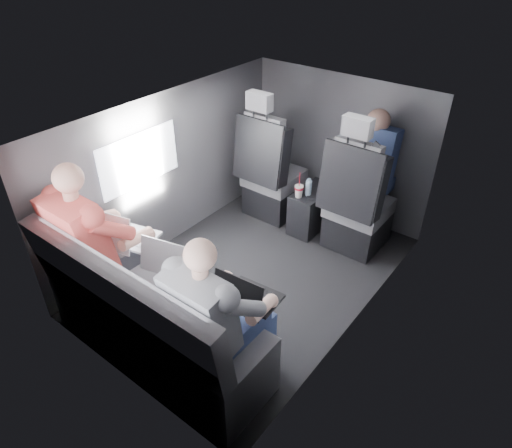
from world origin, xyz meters
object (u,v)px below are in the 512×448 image
Objects in this scene: laptop_white at (122,235)px; passenger_rear_left at (99,242)px; front_seat_left at (270,178)px; laptop_silver at (176,260)px; rear_bench at (152,323)px; passenger_rear_right at (219,315)px; front_seat_right at (356,208)px; center_console at (312,209)px; soda_cup at (299,191)px; passenger_front_right at (372,160)px; water_bottle at (309,188)px; laptop_black at (247,296)px.

laptop_white is 0.16m from passenger_rear_left.
laptop_silver is (0.43, -1.62, 0.23)m from front_seat_left.
rear_bench is 4.17× the size of laptop_silver.
passenger_rear_right is at bearing -19.16° from laptop_silver.
laptop_white is 1.03m from passenger_rear_right.
front_seat_left and front_seat_right have the same top height.
center_console is 1.83m from laptop_white.
passenger_front_right is (0.47, 0.39, 0.28)m from soda_cup.
passenger_rear_right is at bearing -74.08° from water_bottle.
soda_cup reaches higher than center_console.
front_seat_right and passenger_rear_left have the same top height.
rear_bench is at bearing -169.27° from passenger_rear_right.
rear_bench is (-0.00, -1.94, 0.11)m from center_console.
rear_bench reaches higher than center_console.
front_seat_right is 1.67× the size of passenger_front_right.
center_console is 2.00× the size of soda_cup.
laptop_silver is (-0.02, -1.66, 0.43)m from center_console.
laptop_black is 1.87m from passenger_front_right.
laptop_black is (1.00, -1.60, 0.23)m from front_seat_left.
passenger_rear_left is (-1.01, -1.81, 0.24)m from front_seat_right.
soda_cup is at bearing 72.85° from passenger_rear_left.
passenger_rear_right reaches higher than laptop_silver.
passenger_front_right is at bearing 93.76° from laptop_black.
water_bottle is at bearing -143.03° from passenger_front_right.
soda_cup is 0.20× the size of passenger_rear_right.
passenger_front_right is at bearing 27.23° from center_console.
water_bottle reaches higher than center_console.
front_seat_right is 0.79× the size of rear_bench.
front_seat_left reaches higher than water_bottle.
laptop_silver is (0.03, -1.49, 0.17)m from soda_cup.
rear_bench is (0.45, -1.90, -0.09)m from front_seat_left.
laptop_white is at bearing -120.20° from front_seat_right.
passenger_rear_right is at bearing -8.32° from laptop_white.
laptop_white is at bearing -176.17° from laptop_silver.
front_seat_left is 2.64× the size of center_console.
passenger_rear_left is 1.67× the size of passenger_front_right.
front_seat_right is at bearing 91.76° from passenger_rear_right.
laptop_white is 0.36× the size of passenger_rear_right.
rear_bench reaches higher than laptop_black.
rear_bench reaches higher than laptop_silver.
passenger_rear_right is (0.55, -1.67, 0.15)m from soda_cup.
front_seat_right is at bearing 93.43° from laptop_black.
passenger_front_right is at bearing 92.27° from passenger_rear_right.
laptop_black is at bearing 28.68° from rear_bench.
passenger_front_right is at bearing 16.45° from front_seat_left.
laptop_black is (0.54, -1.55, 0.16)m from water_bottle.
front_seat_left is 0.97m from passenger_front_right.
soda_cup is 1.48× the size of water_bottle.
laptop_silver is at bearing 3.83° from laptop_white.
center_console is at bearing 75.76° from soda_cup.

